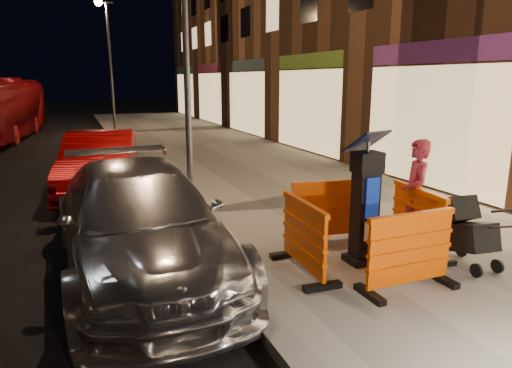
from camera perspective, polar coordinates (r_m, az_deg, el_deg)
name	(u,v)px	position (r m, az deg, el deg)	size (l,w,h in m)	color
ground_plane	(229,284)	(6.32, -3.36, -12.33)	(120.00, 120.00, 0.00)	black
sidewalk	(408,248)	(7.71, 18.43, -7.60)	(6.00, 60.00, 0.15)	gray
kerb	(229,279)	(6.28, -3.37, -11.71)	(0.30, 60.00, 0.15)	slate
parking_kiosk	(365,202)	(6.51, 13.49, -2.17)	(0.56, 0.56, 1.77)	black
barrier_front	(410,252)	(5.92, 18.66, -8.03)	(1.27, 0.52, 0.99)	#E64B00
barrier_back	(328,211)	(7.37, 9.05, -3.34)	(1.27, 0.52, 0.99)	#E64B00
barrier_kerbside	(304,237)	(6.14, 6.00, -6.64)	(1.27, 0.52, 0.99)	#E64B00
barrier_bldgside	(417,221)	(7.20, 19.51, -4.36)	(1.27, 0.52, 0.99)	#E64B00
car_silver	(143,271)	(6.87, -13.95, -10.56)	(2.11, 5.19, 1.51)	#B4B4B9
car_red	(103,193)	(11.66, -18.56, -1.06)	(1.55, 4.46, 1.47)	maroon
bus_doubledecker	(4,139)	(24.16, -29.01, 4.99)	(2.31, 9.87, 2.75)	maroon
man	(415,194)	(7.34, 19.27, -1.21)	(0.61, 0.40, 1.68)	#A4283A
stroller	(470,233)	(6.96, 25.18, -5.62)	(0.49, 0.76, 0.95)	black
street_lamp_mid	(186,53)	(8.67, -8.73, 15.85)	(0.12, 0.12, 6.00)	#3F3F44
street_lamp_far	(111,69)	(23.50, -17.69, 13.53)	(0.12, 0.12, 6.00)	#3F3F44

